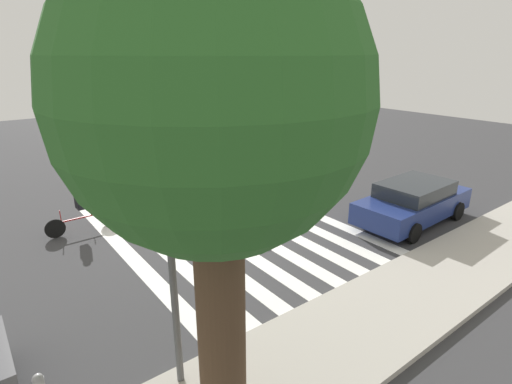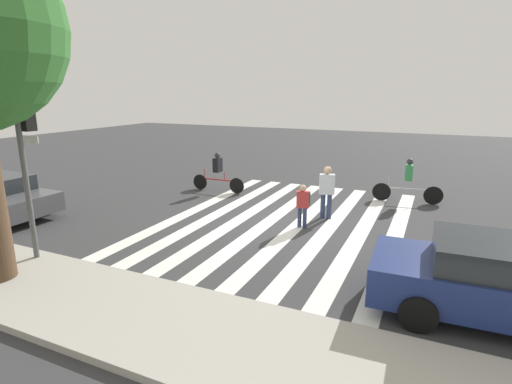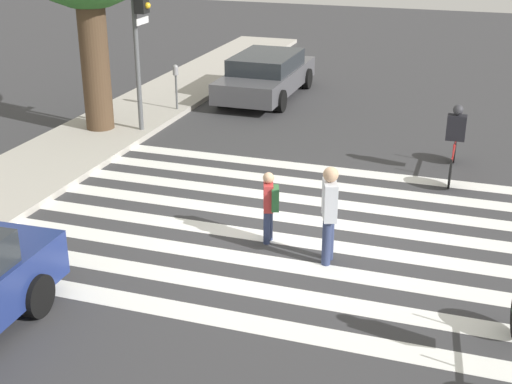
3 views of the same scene
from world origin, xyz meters
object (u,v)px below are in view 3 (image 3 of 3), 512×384
cyclist_mid_street (455,137)px  parking_meter (176,77)px  pedestrian_adult_blue_shirt (270,202)px  pedestrian_adult_tall_backpack (329,210)px  traffic_light (140,21)px  car_parked_dark_suv (266,75)px

cyclist_mid_street → parking_meter: bearing=71.2°
parking_meter → pedestrian_adult_blue_shirt: (-6.99, -4.96, -0.28)m
parking_meter → pedestrian_adult_tall_backpack: bearing=-140.5°
traffic_light → car_parked_dark_suv: traffic_light is taller
parking_meter → pedestrian_adult_tall_backpack: pedestrian_adult_tall_backpack is taller
pedestrian_adult_blue_shirt → car_parked_dark_suv: 10.07m
traffic_light → pedestrian_adult_blue_shirt: size_ratio=3.16×
pedestrian_adult_blue_shirt → cyclist_mid_street: cyclist_mid_street is taller
pedestrian_adult_tall_backpack → pedestrian_adult_blue_shirt: size_ratio=1.29×
parking_meter → cyclist_mid_street: cyclist_mid_street is taller
traffic_light → car_parked_dark_suv: 5.42m
traffic_light → pedestrian_adult_tall_backpack: 8.26m
cyclist_mid_street → car_parked_dark_suv: bearing=48.6°
pedestrian_adult_blue_shirt → car_parked_dark_suv: size_ratio=0.28×
car_parked_dark_suv → cyclist_mid_street: bearing=-130.6°
parking_meter → pedestrian_adult_blue_shirt: 8.57m
pedestrian_adult_tall_backpack → traffic_light: bearing=29.2°
parking_meter → traffic_light: bearing=-177.9°
pedestrian_adult_blue_shirt → parking_meter: bearing=16.3°
traffic_light → parking_meter: bearing=2.1°
traffic_light → pedestrian_adult_blue_shirt: bearing=-135.2°
car_parked_dark_suv → traffic_light: bearing=159.5°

